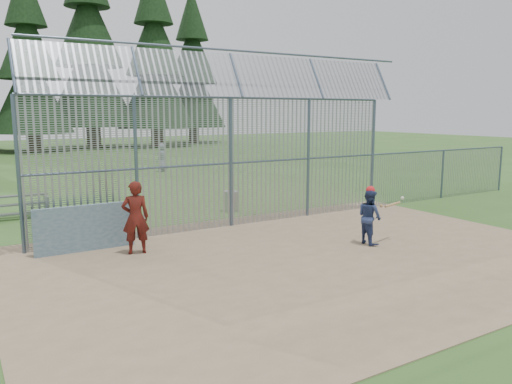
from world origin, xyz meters
TOP-DOWN VIEW (x-y plane):
  - ground at (0.00, 0.00)m, footprint 120.00×120.00m
  - dirt_infield at (0.00, -0.50)m, footprint 14.00×10.00m
  - dugout_wall at (-4.60, 2.90)m, footprint 2.50×0.12m
  - batter at (2.16, -0.37)m, footprint 0.63×0.77m
  - onlooker at (-3.55, 2.01)m, footprint 0.76×0.58m
  - bg_kid_standing at (3.47, 18.68)m, footprint 0.99×0.89m
  - batting_gear at (2.35, -0.42)m, footprint 1.24×0.43m
  - trash_can at (1.11, 5.58)m, footprint 0.56×0.56m
  - bleacher at (-6.10, 8.43)m, footprint 3.00×0.95m
  - backstop_fence at (1.81, 3.43)m, footprint 20.09×0.81m
  - conifer_row at (1.93, 41.51)m, footprint 38.48×12.26m

SIDE VIEW (x-z plane):
  - ground at x=0.00m, z-range 0.00..0.00m
  - dirt_infield at x=0.00m, z-range 0.00..0.02m
  - trash_can at x=1.11m, z-range -0.03..0.79m
  - bleacher at x=-6.10m, z-range 0.05..0.77m
  - dugout_wall at x=-4.60m, z-range 0.02..1.22m
  - batter at x=2.16m, z-range 0.02..1.51m
  - bg_kid_standing at x=3.47m, z-range 0.00..1.69m
  - onlooker at x=-3.55m, z-range 0.02..1.88m
  - batting_gear at x=2.35m, z-range 1.08..1.68m
  - backstop_fence at x=1.81m, z-range -0.29..5.01m
  - conifer_row at x=1.93m, z-range 0.73..20.93m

